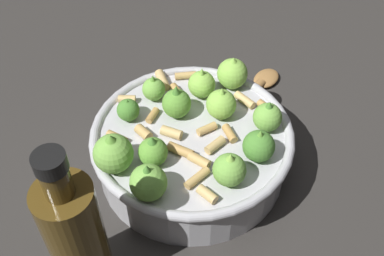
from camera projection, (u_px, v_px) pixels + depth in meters
ground_plane at (192, 165)px, 0.63m from camera, size 2.40×2.40×0.00m
cooking_pan at (192, 144)px, 0.60m from camera, size 0.26×0.26×0.12m
olive_oil_bottle at (75, 234)px, 0.46m from camera, size 0.06×0.06×0.21m
wooden_spoon at (237, 108)px, 0.70m from camera, size 0.20×0.20×0.02m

